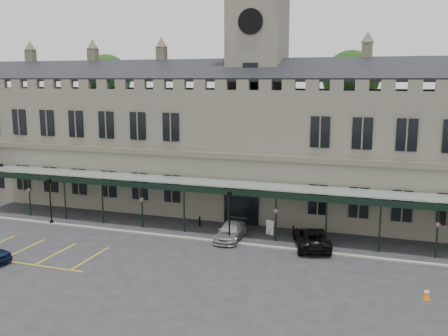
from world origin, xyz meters
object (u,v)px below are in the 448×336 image
(lamp_post_mid, at_px, (229,211))
(car_van, at_px, (312,238))
(lamp_post_left, at_px, (50,196))
(station_building, at_px, (256,146))
(sign_board, at_px, (270,228))
(clock_tower, at_px, (257,77))
(traffic_cone, at_px, (427,294))
(car_taxi, at_px, (231,231))

(lamp_post_mid, height_order, car_van, lamp_post_mid)
(lamp_post_left, relative_size, lamp_post_mid, 0.95)
(station_building, bearing_deg, sign_board, -66.22)
(clock_tower, bearing_deg, traffic_cone, -47.95)
(clock_tower, height_order, traffic_cone, clock_tower)
(car_taxi, bearing_deg, station_building, 89.95)
(lamp_post_mid, bearing_deg, clock_tower, 94.07)
(clock_tower, distance_m, sign_board, 14.83)
(car_van, bearing_deg, clock_tower, -68.94)
(station_building, bearing_deg, car_van, -52.86)
(station_building, height_order, sign_board, station_building)
(station_building, distance_m, sign_board, 9.82)
(station_building, relative_size, clock_tower, 2.42)
(lamp_post_mid, distance_m, traffic_cone, 15.42)
(clock_tower, distance_m, lamp_post_mid, 15.11)
(car_van, bearing_deg, lamp_post_left, -13.06)
(lamp_post_mid, relative_size, sign_board, 3.76)
(station_building, distance_m, car_van, 12.93)
(car_taxi, bearing_deg, traffic_cone, -28.54)
(station_building, bearing_deg, traffic_cone, -47.80)
(lamp_post_mid, xyz_separation_m, car_van, (6.22, 1.65, -2.01))
(traffic_cone, height_order, car_van, car_van)
(lamp_post_mid, relative_size, car_van, 0.86)
(clock_tower, relative_size, lamp_post_left, 5.60)
(clock_tower, xyz_separation_m, car_van, (7.00, -9.33, -12.36))
(car_taxi, relative_size, car_van, 0.87)
(sign_board, distance_m, car_taxi, 3.53)
(station_building, xyz_separation_m, traffic_cone, (14.95, -16.49, -6.11))
(clock_tower, xyz_separation_m, traffic_cone, (14.95, -16.58, -12.76))
(clock_tower, xyz_separation_m, lamp_post_mid, (0.78, -10.98, -10.35))
(lamp_post_mid, height_order, traffic_cone, lamp_post_mid)
(lamp_post_left, relative_size, car_van, 0.82)
(traffic_cone, height_order, car_taxi, car_taxi)
(clock_tower, bearing_deg, lamp_post_left, -147.39)
(car_taxi, bearing_deg, lamp_post_mid, -78.73)
(station_building, relative_size, lamp_post_left, 13.55)
(traffic_cone, bearing_deg, lamp_post_mid, 158.45)
(lamp_post_left, bearing_deg, traffic_cone, -11.07)
(sign_board, xyz_separation_m, car_taxi, (-2.76, -2.20, 0.08))
(sign_board, distance_m, car_van, 4.33)
(lamp_post_left, xyz_separation_m, car_taxi, (16.76, 0.96, -1.94))
(lamp_post_left, xyz_separation_m, traffic_cone, (31.30, -6.12, -2.27))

